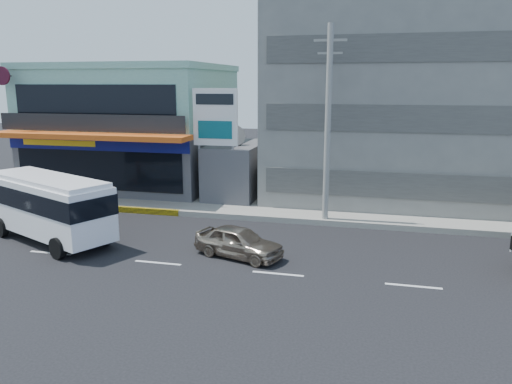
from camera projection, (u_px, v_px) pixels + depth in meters
ground at (158, 263)px, 20.35m from camera, size 120.00×120.00×0.00m
sidewalk at (311, 210)px, 28.16m from camera, size 70.00×5.00×0.30m
shop_building at (135, 130)px, 34.59m from camera, size 12.40×11.70×8.00m
concrete_building at (406, 86)px, 30.74m from camera, size 16.00×12.00×14.00m
gap_structure at (238, 171)px, 31.36m from camera, size 3.00×6.00×3.50m
satellite_dish at (233, 144)px, 30.02m from camera, size 1.50×1.50×0.15m
billboard at (215, 124)px, 28.14m from camera, size 2.60×0.18×6.90m
utility_pole_near at (328, 125)px, 24.87m from camera, size 1.60×0.30×10.00m
minibus at (49, 203)px, 22.80m from camera, size 7.56×5.12×3.04m
sedan at (239, 242)px, 20.93m from camera, size 4.18×2.69×1.32m
motorcycle_rider at (68, 206)px, 26.49m from camera, size 1.89×0.75×2.39m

